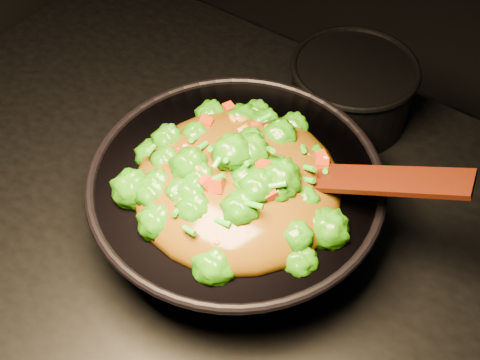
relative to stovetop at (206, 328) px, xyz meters
The scene contains 5 objects.
stovetop is the anchor object (origin of this frame).
wok 0.51m from the stovetop, ahead, with size 0.41×0.41×0.12m, color black, non-canonical shape.
stir_fry 0.62m from the stovetop, ahead, with size 0.29×0.29×0.10m, color #287B08, non-canonical shape.
spatula 0.66m from the stovetop, 13.74° to the left, with size 0.31×0.05×0.01m, color #391708.
back_pot 0.61m from the stovetop, 72.10° to the left, with size 0.21×0.21×0.12m, color black.
Camera 1 is at (0.40, -0.44, 1.67)m, focal length 45.00 mm.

